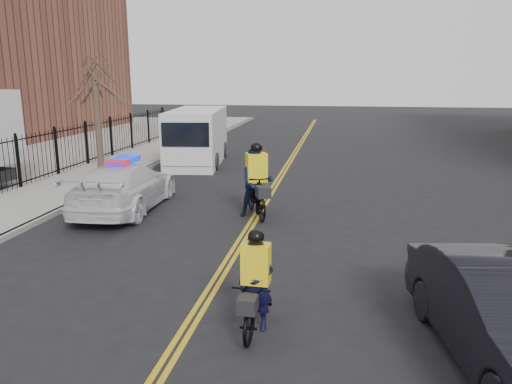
{
  "coord_description": "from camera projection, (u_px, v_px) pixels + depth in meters",
  "views": [
    {
      "loc": [
        2.38,
        -9.49,
        4.11
      ],
      "look_at": [
        0.38,
        2.31,
        1.3
      ],
      "focal_mm": 35.0,
      "sensor_mm": 36.0,
      "label": 1
    }
  ],
  "objects": [
    {
      "name": "iron_fence",
      "position": [
        42.0,
        157.0,
        19.34
      ],
      "size": [
        0.12,
        28.0,
        2.0
      ],
      "primitive_type": null,
      "color": "black",
      "rests_on": "ground"
    },
    {
      "name": "cyclist_far",
      "position": [
        257.0,
        188.0,
        14.69
      ],
      "size": [
        1.43,
        2.27,
        2.22
      ],
      "rotation": [
        0.0,
        0.0,
        0.4
      ],
      "color": "black",
      "rests_on": "ground"
    },
    {
      "name": "center_line_left",
      "position": [
        270.0,
        191.0,
        18.12
      ],
      "size": [
        0.1,
        60.0,
        0.01
      ],
      "primitive_type": "cube",
      "color": "gold",
      "rests_on": "ground"
    },
    {
      "name": "police_cruiser",
      "position": [
        125.0,
        186.0,
        15.44
      ],
      "size": [
        2.32,
        5.2,
        1.64
      ],
      "rotation": [
        0.0,
        0.0,
        3.19
      ],
      "color": "silver",
      "rests_on": "ground"
    },
    {
      "name": "street_tree",
      "position": [
        96.0,
        89.0,
        20.46
      ],
      "size": [
        3.2,
        3.2,
        4.8
      ],
      "color": "#392B21",
      "rests_on": "sidewalk"
    },
    {
      "name": "center_line_right",
      "position": [
        274.0,
        191.0,
        18.1
      ],
      "size": [
        0.1,
        60.0,
        0.01
      ],
      "primitive_type": "cube",
      "color": "gold",
      "rests_on": "ground"
    },
    {
      "name": "dark_sedan",
      "position": [
        510.0,
        318.0,
        7.05
      ],
      "size": [
        2.37,
        4.85,
        1.53
      ],
      "primitive_type": "imported",
      "rotation": [
        0.0,
        0.0,
        0.17
      ],
      "color": "black",
      "rests_on": "ground"
    },
    {
      "name": "cargo_van",
      "position": [
        197.0,
        138.0,
        23.48
      ],
      "size": [
        2.93,
        6.28,
        2.54
      ],
      "rotation": [
        0.0,
        0.0,
        0.12
      ],
      "color": "silver",
      "rests_on": "ground"
    },
    {
      "name": "ground",
      "position": [
        220.0,
        277.0,
        10.43
      ],
      "size": [
        120.0,
        120.0,
        0.0
      ],
      "primitive_type": "plane",
      "color": "black",
      "rests_on": "ground"
    },
    {
      "name": "sidewalk",
      "position": [
        80.0,
        182.0,
        19.31
      ],
      "size": [
        3.0,
        60.0,
        0.15
      ],
      "primitive_type": "cube",
      "color": "gray",
      "rests_on": "ground"
    },
    {
      "name": "cyclist_near",
      "position": [
        256.0,
        295.0,
        8.17
      ],
      "size": [
        0.68,
        1.78,
        1.72
      ],
      "rotation": [
        0.0,
        0.0,
        -0.04
      ],
      "color": "black",
      "rests_on": "ground"
    },
    {
      "name": "curb",
      "position": [
        116.0,
        183.0,
        19.07
      ],
      "size": [
        0.2,
        60.0,
        0.15
      ],
      "primitive_type": "cube",
      "color": "gray",
      "rests_on": "ground"
    }
  ]
}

